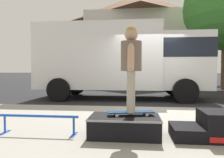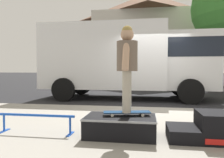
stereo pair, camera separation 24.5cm
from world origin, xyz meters
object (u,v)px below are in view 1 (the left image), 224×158
skater_kid (131,61)px  grind_rail (39,120)px  kicker_ramp (207,127)px  box_truck (123,58)px  skate_box (125,125)px  skateboard (131,112)px

skater_kid → grind_rail: bearing=-176.5°
skater_kid → kicker_ramp: bearing=-2.6°
box_truck → grind_rail: bearing=-101.3°
kicker_ramp → box_truck: (-1.66, 5.59, 1.40)m
skate_box → skater_kid: (0.10, 0.05, 1.06)m
grind_rail → box_truck: bearing=78.7°
skate_box → kicker_ramp: 1.31m
kicker_ramp → grind_rail: kicker_ramp is taller
skateboard → box_truck: 5.68m
skate_box → box_truck: bearing=93.6°
skate_box → grind_rail: bearing=-178.3°
skateboard → skater_kid: 0.85m
grind_rail → skateboard: (1.58, 0.10, 0.15)m
grind_rail → skater_kid: bearing=3.5°
kicker_ramp → box_truck: box_truck is taller
skateboard → box_truck: bearing=94.7°
grind_rail → skateboard: size_ratio=1.73×
box_truck → kicker_ramp: bearing=-73.4°
skateboard → box_truck: size_ratio=0.12×
kicker_ramp → skateboard: size_ratio=1.16×
grind_rail → skateboard: 1.59m
grind_rail → skater_kid: (1.58, 0.10, 1.00)m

